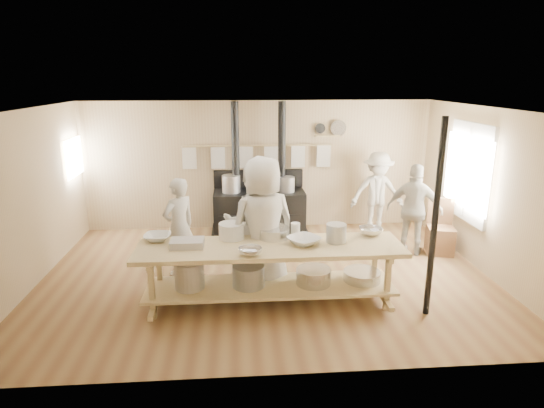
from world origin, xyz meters
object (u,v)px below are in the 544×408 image
object	(u,v)px
cook_center	(263,226)
cook_by_window	(377,193)
chair	(440,237)
prep_table	(270,268)
stove	(259,207)
cook_far_left	(179,227)
cook_right	(414,210)
roasting_pan	(187,243)
cook_left	(252,223)

from	to	relation	value
cook_center	cook_by_window	distance (m)	3.44
cook_center	cook_by_window	size ratio (longest dim) A/B	1.22
cook_center	chair	world-z (taller)	cook_center
cook_center	chair	bearing A→B (deg)	-178.29
prep_table	cook_by_window	distance (m)	3.71
stove	cook_far_left	size ratio (longest dim) A/B	1.66
cook_far_left	chair	size ratio (longest dim) A/B	1.62
stove	cook_right	world-z (taller)	stove
prep_table	roasting_pan	distance (m)	1.17
cook_right	roasting_pan	distance (m)	4.08
cook_far_left	roasting_pan	world-z (taller)	cook_far_left
cook_center	cook_right	xyz separation A→B (m)	(2.72, 1.23, -0.19)
chair	cook_right	bearing A→B (deg)	-165.10
stove	cook_right	xyz separation A→B (m)	(2.65, -1.37, 0.29)
cook_left	chair	distance (m)	3.53
stove	cook_center	distance (m)	2.65
stove	cook_left	size ratio (longest dim) A/B	1.42
cook_left	cook_center	size ratio (longest dim) A/B	0.92
cook_center	cook_by_window	xyz separation A→B (m)	(2.42, 2.44, -0.18)
cook_center	chair	distance (m)	3.53
cook_by_window	roasting_pan	xyz separation A→B (m)	(-3.46, -2.80, 0.08)
prep_table	cook_center	xyz separation A→B (m)	(-0.07, 0.41, 0.48)
cook_center	cook_by_window	bearing A→B (deg)	-154.07
cook_left	roasting_pan	size ratio (longest dim) A/B	4.14
cook_right	cook_by_window	bearing A→B (deg)	-47.93
roasting_pan	cook_by_window	bearing A→B (deg)	38.96
cook_center	roasting_pan	size ratio (longest dim) A/B	4.52
cook_by_window	roasting_pan	size ratio (longest dim) A/B	3.71
chair	cook_far_left	bearing A→B (deg)	-158.81
cook_far_left	cook_by_window	bearing A→B (deg)	162.02
prep_table	stove	bearing A→B (deg)	89.96
stove	roasting_pan	bearing A→B (deg)	-110.47
cook_far_left	cook_left	world-z (taller)	cook_left
cook_right	chair	world-z (taller)	cook_right
cook_by_window	cook_far_left	bearing A→B (deg)	-151.66
cook_far_left	cook_right	world-z (taller)	cook_right
chair	cook_center	bearing A→B (deg)	-144.60
cook_center	chair	xyz separation A→B (m)	(3.23, 1.24, -0.71)
prep_table	cook_center	distance (m)	0.64
stove	cook_by_window	size ratio (longest dim) A/B	1.59
stove	prep_table	xyz separation A→B (m)	(-0.00, -3.02, -0.00)
cook_far_left	chair	distance (m)	4.57
roasting_pan	cook_center	bearing A→B (deg)	19.15
prep_table	cook_far_left	size ratio (longest dim) A/B	2.30
cook_left	roasting_pan	distance (m)	1.18
cook_center	cook_right	bearing A→B (deg)	-174.84
prep_table	cook_center	size ratio (longest dim) A/B	1.80
cook_left	cook_by_window	world-z (taller)	cook_left
cook_right	cook_far_left	bearing A→B (deg)	35.83
prep_table	cook_by_window	size ratio (longest dim) A/B	2.20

